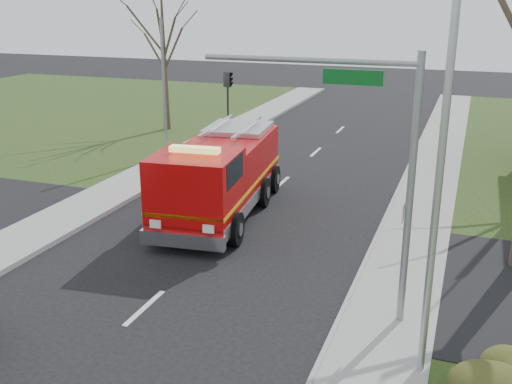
% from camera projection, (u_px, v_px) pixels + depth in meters
% --- Properties ---
extents(ground, '(120.00, 120.00, 0.00)m').
position_uv_depth(ground, '(144.00, 308.00, 15.97)').
color(ground, black).
rests_on(ground, ground).
extents(sidewalk_right, '(2.40, 80.00, 0.15)m').
position_uv_depth(sidewalk_right, '(378.00, 351.00, 13.92)').
color(sidewalk_right, gray).
rests_on(sidewalk_right, ground).
extents(hedge_corner, '(2.80, 2.00, 0.90)m').
position_uv_depth(hedge_corner, '(512.00, 382.00, 11.96)').
color(hedge_corner, '#2F3714').
rests_on(hedge_corner, lawn_right).
extents(bare_tree_left, '(4.50, 4.50, 9.00)m').
position_uv_depth(bare_tree_left, '(163.00, 39.00, 35.37)').
color(bare_tree_left, '#34281F').
rests_on(bare_tree_left, ground).
extents(traffic_signal_mast, '(5.29, 0.18, 6.80)m').
position_uv_depth(traffic_signal_mast, '(358.00, 139.00, 14.15)').
color(traffic_signal_mast, gray).
rests_on(traffic_signal_mast, ground).
extents(streetlight_pole, '(1.48, 0.16, 8.40)m').
position_uv_depth(streetlight_pole, '(436.00, 176.00, 11.78)').
color(streetlight_pole, '#B7BABF').
rests_on(streetlight_pole, ground).
extents(utility_pole_far, '(0.14, 0.14, 7.00)m').
position_uv_depth(utility_pole_far, '(164.00, 91.00, 29.61)').
color(utility_pole_far, gray).
rests_on(utility_pole_far, ground).
extents(fire_engine, '(3.82, 8.39, 3.28)m').
position_uv_depth(fire_engine, '(219.00, 178.00, 22.35)').
color(fire_engine, '#B60808').
rests_on(fire_engine, ground).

